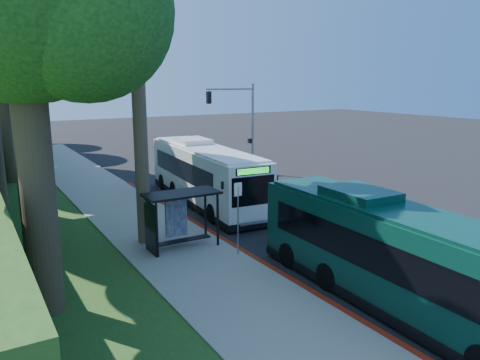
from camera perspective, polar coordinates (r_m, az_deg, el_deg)
ground at (r=26.60m, az=4.30°, el=-3.76°), size 140.00×140.00×0.00m
sidewalk at (r=23.32m, az=-10.63°, el=-6.07°), size 4.50×70.00×0.12m
red_curb at (r=20.80m, az=-0.70°, el=-8.10°), size 0.25×30.00×0.13m
grass_verge at (r=26.93m, az=-25.93°, el=-4.70°), size 8.00×70.00×0.06m
bus_shelter at (r=20.28m, az=-7.87°, el=-3.58°), size 3.20×1.51×2.55m
stop_sign_pole at (r=19.16m, az=-0.25°, el=-3.53°), size 0.35×0.06×3.17m
traffic_signal_pole at (r=36.15m, az=0.17°, el=7.60°), size 4.10×0.30×7.00m
white_bus at (r=28.01m, az=-4.39°, el=0.83°), size 3.58×12.50×3.68m
teal_bus at (r=15.98m, az=18.69°, el=-8.74°), size 2.89×11.97×3.55m
pickup at (r=33.76m, az=-2.31°, el=1.09°), size 4.34×6.42×1.63m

